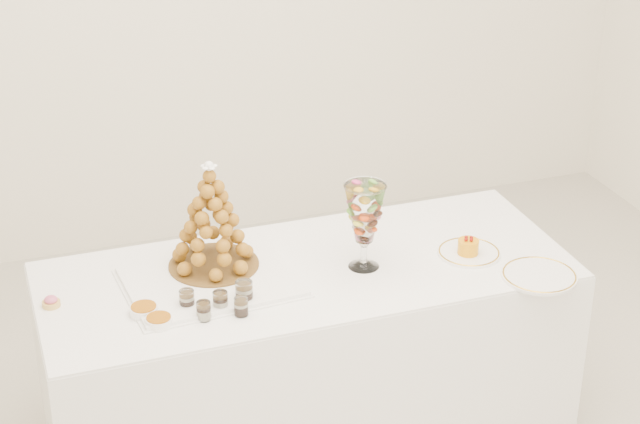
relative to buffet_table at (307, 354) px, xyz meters
name	(u,v)px	position (x,y,z in m)	size (l,w,h in m)	color
buffet_table	(307,354)	(0.00, 0.00, 0.00)	(1.86, 0.75, 0.71)	white
lace_tray	(211,282)	(-0.34, 0.01, 0.36)	(0.56, 0.42, 0.02)	white
macaron_vase	(365,214)	(0.20, -0.05, 0.56)	(0.14, 0.14, 0.31)	white
cake_plate	(469,253)	(0.58, -0.09, 0.36)	(0.22, 0.22, 0.01)	white
spare_plate	(539,276)	(0.74, -0.32, 0.36)	(0.26, 0.26, 0.01)	white
pink_tart	(51,302)	(-0.87, 0.04, 0.37)	(0.06, 0.06, 0.04)	tan
verrine_a	(187,300)	(-0.45, -0.12, 0.39)	(0.05, 0.05, 0.07)	white
verrine_b	(220,301)	(-0.35, -0.16, 0.39)	(0.05, 0.05, 0.07)	white
verrine_c	(244,292)	(-0.27, -0.14, 0.39)	(0.06, 0.06, 0.08)	white
verrine_d	(204,311)	(-0.42, -0.20, 0.39)	(0.05, 0.05, 0.06)	white
verrine_e	(241,307)	(-0.30, -0.22, 0.38)	(0.05, 0.05, 0.06)	white
ramekin_back	(144,311)	(-0.59, -0.11, 0.37)	(0.09, 0.09, 0.03)	white
ramekin_front	(159,321)	(-0.56, -0.19, 0.37)	(0.09, 0.09, 0.03)	white
croquembouche	(211,216)	(-0.31, 0.10, 0.56)	(0.32, 0.32, 0.39)	brown
mousse_cake	(468,246)	(0.57, -0.10, 0.39)	(0.08, 0.08, 0.07)	orange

